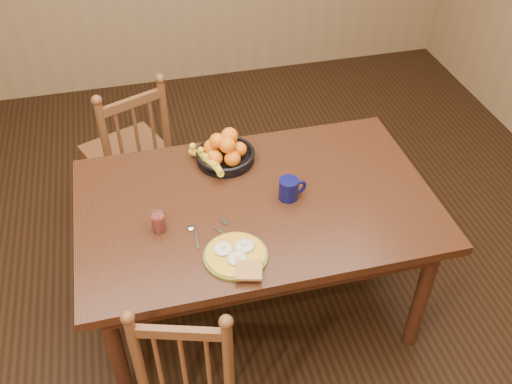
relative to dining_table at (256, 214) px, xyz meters
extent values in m
cube|color=black|center=(0.00, 0.00, -0.67)|extent=(4.50, 5.00, 0.01)
cube|color=black|center=(0.00, 0.00, 0.06)|extent=(1.60, 1.00, 0.04)
cube|color=black|center=(0.00, 0.42, -0.01)|extent=(1.40, 0.04, 0.10)
cube|color=black|center=(0.00, -0.42, -0.01)|extent=(1.40, 0.04, 0.10)
cube|color=black|center=(0.72, 0.00, -0.01)|extent=(0.04, 0.84, 0.10)
cube|color=black|center=(-0.72, 0.00, -0.01)|extent=(0.04, 0.84, 0.10)
cylinder|color=black|center=(-0.70, -0.40, -0.31)|extent=(0.07, 0.07, 0.70)
cylinder|color=black|center=(0.70, -0.40, -0.31)|extent=(0.07, 0.07, 0.70)
cylinder|color=black|center=(-0.70, 0.40, -0.31)|extent=(0.07, 0.07, 0.70)
cylinder|color=black|center=(0.70, 0.40, -0.31)|extent=(0.07, 0.07, 0.70)
cube|color=#543419|center=(-0.55, 0.93, -0.22)|extent=(0.56, 0.55, 0.04)
cylinder|color=#543419|center=(-0.45, 1.15, -0.45)|extent=(0.04, 0.04, 0.43)
cylinder|color=#543419|center=(-0.78, 1.01, -0.45)|extent=(0.04, 0.04, 0.43)
cylinder|color=#543419|center=(-0.32, 0.84, -0.45)|extent=(0.04, 0.04, 0.43)
cylinder|color=#543419|center=(-0.65, 0.70, -0.45)|extent=(0.04, 0.04, 0.43)
cylinder|color=#543419|center=(-0.31, 0.82, 0.04)|extent=(0.04, 0.04, 0.51)
cylinder|color=#543419|center=(-0.64, 0.68, 0.04)|extent=(0.04, 0.04, 0.51)
cylinder|color=#543419|center=(-0.48, 0.75, -0.01)|extent=(0.02, 0.02, 0.40)
cube|color=#543419|center=(-0.48, 0.75, 0.22)|extent=(0.34, 0.16, 0.05)
cylinder|color=#543419|center=(-0.60, -0.62, -0.01)|extent=(0.04, 0.04, 0.48)
cylinder|color=#543419|center=(-0.28, -0.72, -0.01)|extent=(0.04, 0.04, 0.48)
cylinder|color=#543419|center=(-0.44, -0.67, -0.06)|extent=(0.02, 0.02, 0.37)
cube|color=#543419|center=(-0.44, -0.67, 0.15)|extent=(0.32, 0.12, 0.05)
cylinder|color=#59601E|center=(-0.16, -0.31, 0.09)|extent=(0.26, 0.26, 0.01)
cylinder|color=gold|center=(-0.16, -0.31, 0.10)|extent=(0.24, 0.24, 0.01)
ellipsoid|color=silver|center=(-0.21, -0.28, 0.11)|extent=(0.08, 0.08, 0.01)
cube|color=#F2E08C|center=(-0.21, -0.28, 0.12)|extent=(0.02, 0.02, 0.01)
ellipsoid|color=silver|center=(-0.12, -0.28, 0.11)|extent=(0.08, 0.08, 0.01)
cube|color=#F2E08C|center=(-0.12, -0.28, 0.12)|extent=(0.02, 0.02, 0.01)
ellipsoid|color=silver|center=(-0.16, -0.34, 0.11)|extent=(0.08, 0.08, 0.01)
cube|color=#F2E08C|center=(-0.16, -0.34, 0.12)|extent=(0.02, 0.02, 0.01)
cube|color=brown|center=(-0.13, -0.42, 0.11)|extent=(0.13, 0.12, 0.01)
cube|color=silver|center=(-0.18, -0.19, 0.09)|extent=(0.08, 0.13, 0.00)
cube|color=silver|center=(-0.17, -0.11, 0.09)|extent=(0.04, 0.05, 0.00)
cube|color=silver|center=(-0.30, -0.18, 0.09)|extent=(0.02, 0.12, 0.00)
ellipsoid|color=silver|center=(-0.31, -0.10, 0.09)|extent=(0.03, 0.04, 0.01)
cylinder|color=#0B0D3D|center=(0.15, -0.02, 0.13)|extent=(0.09, 0.09, 0.10)
torus|color=#0B0D3D|center=(0.20, -0.02, 0.13)|extent=(0.07, 0.04, 0.07)
cylinder|color=black|center=(0.15, -0.02, 0.18)|extent=(0.08, 0.08, 0.00)
cylinder|color=silver|center=(-0.44, -0.08, 0.13)|extent=(0.06, 0.06, 0.09)
cylinder|color=maroon|center=(-0.44, -0.08, 0.12)|extent=(0.05, 0.05, 0.07)
cylinder|color=black|center=(-0.07, 0.32, 0.09)|extent=(0.28, 0.28, 0.02)
torus|color=black|center=(-0.07, 0.32, 0.13)|extent=(0.29, 0.29, 0.02)
cylinder|color=black|center=(-0.07, 0.32, 0.09)|extent=(0.10, 0.10, 0.01)
sphere|color=orange|center=(0.00, 0.32, 0.14)|extent=(0.07, 0.07, 0.07)
sphere|color=orange|center=(-0.05, 0.39, 0.14)|extent=(0.08, 0.08, 0.08)
sphere|color=orange|center=(-0.13, 0.36, 0.15)|extent=(0.08, 0.08, 0.08)
sphere|color=orange|center=(-0.13, 0.28, 0.14)|extent=(0.07, 0.07, 0.07)
sphere|color=orange|center=(-0.05, 0.25, 0.14)|extent=(0.08, 0.08, 0.08)
sphere|color=orange|center=(-0.04, 0.35, 0.21)|extent=(0.08, 0.08, 0.08)
sphere|color=orange|center=(-0.11, 0.33, 0.20)|extent=(0.07, 0.07, 0.07)
sphere|color=orange|center=(-0.07, 0.28, 0.21)|extent=(0.08, 0.08, 0.08)
cylinder|color=yellow|center=(-0.16, 0.28, 0.13)|extent=(0.10, 0.17, 0.07)
cylinder|color=yellow|center=(-0.18, 0.33, 0.13)|extent=(0.14, 0.15, 0.07)
cylinder|color=yellow|center=(-0.13, 0.23, 0.13)|extent=(0.06, 0.18, 0.07)
camera|label=1|loc=(-0.46, -1.86, 1.79)|focal=40.00mm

